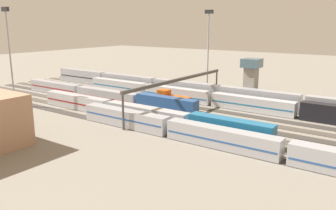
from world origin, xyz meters
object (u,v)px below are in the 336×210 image
Objects in this scene: train_on_track_5 at (102,95)px; light_mast_1 at (9,44)px; train_on_track_7 at (139,113)px; train_on_track_8 at (221,138)px; train_on_track_2 at (205,98)px; train_on_track_1 at (185,89)px; light_mast_0 at (208,42)px; signal_gantry at (179,82)px; control_tower at (251,72)px; train_on_track_4 at (172,101)px.

light_mast_1 reaches higher than train_on_track_5.
train_on_track_8 is at bearing 168.44° from train_on_track_7.
light_mast_1 reaches higher than train_on_track_8.
train_on_track_5 reaches higher than train_on_track_8.
train_on_track_2 reaches higher than train_on_track_8.
train_on_track_8 is (-24.44, 5.00, -0.08)m from train_on_track_7.
light_mast_0 is (-3.81, -7.43, 14.75)m from train_on_track_1.
train_on_track_2 is at bearing -99.56° from train_on_track_7.
light_mast_0 is at bearing -80.99° from signal_gantry.
train_on_track_5 is 51.47m from control_tower.
train_on_track_1 is 15.89m from train_on_track_4.
train_on_track_2 is 1.36× the size of train_on_track_5.
train_on_track_5 is 37.65m from light_mast_0.
light_mast_1 is at bearing 2.38° from train_on_track_8.
light_mast_1 reaches higher than train_on_track_4.
train_on_track_4 is 0.22× the size of signal_gantry.
train_on_track_1 is 1.80× the size of train_on_track_5.
signal_gantry is at bearing -151.39° from light_mast_1.
train_on_track_7 is 30.58m from train_on_track_1.
light_mast_1 is at bearing 36.40° from train_on_track_2.
train_on_track_4 is 0.37× the size of light_mast_0.
train_on_track_8 is at bearing 130.92° from train_on_track_1.
train_on_track_1 and train_on_track_4 have the same top height.
train_on_track_4 reaches higher than train_on_track_8.
train_on_track_2 is at bearing 153.70° from train_on_track_1.
control_tower reaches higher than train_on_track_5.
train_on_track_4 is 27.13m from light_mast_0.
light_mast_1 is at bearing 10.84° from train_on_track_7.
signal_gantry is (2.75, 10.00, 5.73)m from train_on_track_2.
train_on_track_2 is 11.30m from train_on_track_1.
train_on_track_8 is 32.11m from train_on_track_4.
train_on_track_2 is 11.13m from train_on_track_4.
train_on_track_4 is 6.03m from signal_gantry.
train_on_track_5 is 2.42× the size of light_mast_1.
light_mast_0 reaches higher than train_on_track_8.
train_on_track_7 is 24.99m from train_on_track_5.
train_on_track_4 is at bearing 63.92° from train_on_track_2.
train_on_track_7 is at bearing 156.41° from train_on_track_5.
train_on_track_7 is at bearing 93.20° from light_mast_0.
light_mast_0 reaches higher than train_on_track_2.
signal_gantry reaches higher than train_on_track_4.
train_on_track_5 is at bearing 11.60° from signal_gantry.
train_on_track_1 is 53.03m from light_mast_1.
light_mast_1 is at bearing 51.27° from control_tower.
light_mast_0 is (1.41, -22.43, 15.20)m from train_on_track_4.
signal_gantry reaches higher than train_on_track_8.
signal_gantry is at bearing 180.00° from train_on_track_4.
train_on_track_2 is 20.68m from light_mast_0.
train_on_track_7 is 43.66m from light_mast_1.
light_mast_1 reaches higher than train_on_track_1.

